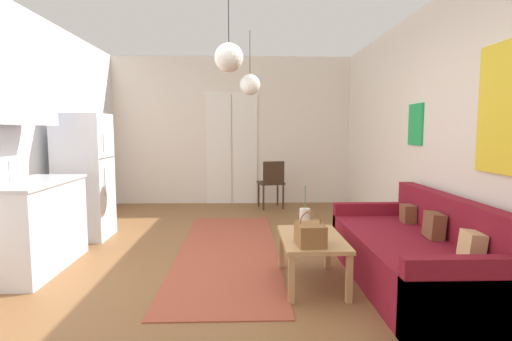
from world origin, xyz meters
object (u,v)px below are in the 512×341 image
object	(u,v)px
coffee_table	(312,243)
handbag	(310,234)
refrigerator	(84,177)
pendant_lamp_far	(250,85)
couch	(417,256)
bamboo_vase	(305,219)
pendant_lamp_near	(229,57)
accent_chair	(272,181)

from	to	relation	value
coffee_table	handbag	distance (m)	0.31
refrigerator	pendant_lamp_far	world-z (taller)	pendant_lamp_far
couch	refrigerator	bearing A→B (deg)	155.11
handbag	pendant_lamp_far	size ratio (longest dim) A/B	0.33
bamboo_vase	couch	bearing A→B (deg)	-15.85
coffee_table	refrigerator	world-z (taller)	refrigerator
handbag	pendant_lamp_near	size ratio (longest dim) A/B	0.33
bamboo_vase	handbag	distance (m)	0.50
accent_chair	pendant_lamp_near	size ratio (longest dim) A/B	0.95
coffee_table	pendant_lamp_near	size ratio (longest dim) A/B	1.00
couch	pendant_lamp_near	world-z (taller)	pendant_lamp_near
couch	bamboo_vase	size ratio (longest dim) A/B	4.75
pendant_lamp_near	pendant_lamp_far	bearing A→B (deg)	84.89
couch	handbag	bearing A→B (deg)	-167.84
couch	refrigerator	world-z (taller)	refrigerator
handbag	coffee_table	bearing A→B (deg)	76.76
coffee_table	pendant_lamp_far	bearing A→B (deg)	103.85
handbag	pendant_lamp_far	distance (m)	2.85
pendant_lamp_near	couch	bearing A→B (deg)	5.28
bamboo_vase	pendant_lamp_far	size ratio (longest dim) A/B	0.49
pendant_lamp_far	bamboo_vase	bearing A→B (deg)	-75.37
bamboo_vase	handbag	bearing A→B (deg)	-93.58
couch	refrigerator	size ratio (longest dim) A/B	1.28
bamboo_vase	pendant_lamp_near	xyz separation A→B (m)	(-0.70, -0.43, 1.44)
bamboo_vase	refrigerator	world-z (taller)	refrigerator
refrigerator	pendant_lamp_near	xyz separation A→B (m)	(1.93, -1.83, 1.18)
coffee_table	accent_chair	size ratio (longest dim) A/B	1.06
handbag	accent_chair	bearing A→B (deg)	90.89
accent_chair	handbag	bearing A→B (deg)	78.89
bamboo_vase	pendant_lamp_far	bearing A→B (deg)	104.63
couch	pendant_lamp_near	size ratio (longest dim) A/B	2.28
couch	coffee_table	world-z (taller)	couch
refrigerator	pendant_lamp_far	xyz separation A→B (m)	(2.13, 0.50, 1.22)
pendant_lamp_far	refrigerator	bearing A→B (deg)	-166.88
accent_chair	pendant_lamp_near	bearing A→B (deg)	68.50
bamboo_vase	handbag	xyz separation A→B (m)	(-0.03, -0.50, -0.01)
couch	accent_chair	xyz separation A→B (m)	(-1.07, 3.51, 0.23)
coffee_table	pendant_lamp_far	world-z (taller)	pendant_lamp_far
couch	bamboo_vase	distance (m)	1.05
handbag	pendant_lamp_near	bearing A→B (deg)	174.70
handbag	pendant_lamp_near	distance (m)	1.60
pendant_lamp_near	pendant_lamp_far	world-z (taller)	same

